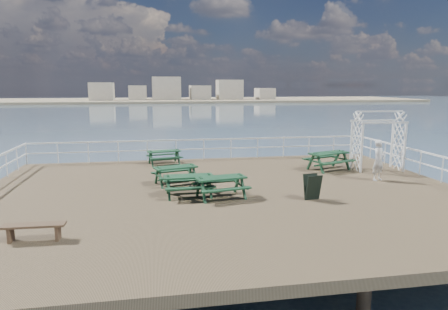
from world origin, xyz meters
TOP-DOWN VIEW (x-y plane):
  - ground at (0.00, 0.00)m, footprint 18.00×14.00m
  - sea_backdrop at (12.54, 134.07)m, footprint 300.00×300.00m
  - railing at (-0.07, 2.57)m, footprint 17.77×13.76m
  - picnic_table_a at (-1.78, 1.58)m, footprint 1.98×1.75m
  - picnic_table_b at (-2.12, 5.80)m, footprint 1.82×1.58m
  - picnic_table_c at (5.39, 3.14)m, footprint 2.31×2.08m
  - picnic_table_d at (-1.41, -0.21)m, footprint 1.78×1.46m
  - picnic_table_e at (-0.33, -0.63)m, footprint 1.97×1.70m
  - flat_bench_far at (-5.63, -3.70)m, footprint 1.53×0.41m
  - trellis_arbor at (7.60, 2.77)m, footprint 2.29×1.34m
  - sandwich_board at (2.73, -1.41)m, footprint 0.59×0.48m
  - person at (6.51, 0.80)m, footprint 0.73×0.63m

SIDE VIEW (x-z plane):
  - sea_backdrop at x=12.54m, z-range -5.11..4.09m
  - ground at x=0.00m, z-range -0.30..0.00m
  - flat_bench_far at x=-5.63m, z-range 0.11..0.55m
  - sandwich_board at x=2.73m, z-range -0.01..0.89m
  - picnic_table_b at x=-2.12m, z-range 0.11..0.89m
  - picnic_table_a at x=-1.78m, z-range 0.11..0.93m
  - picnic_table_d at x=-1.41m, z-range 0.12..0.96m
  - picnic_table_e at x=-0.33m, z-range 0.12..0.97m
  - picnic_table_c at x=5.39m, z-range 0.13..1.06m
  - person at x=6.51m, z-range 0.00..1.69m
  - railing at x=-0.07m, z-range 0.32..1.42m
  - trellis_arbor at x=7.60m, z-range -0.15..2.59m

